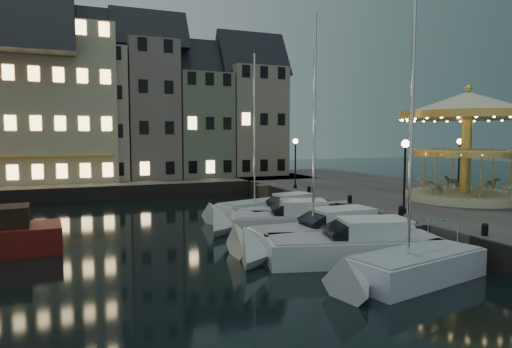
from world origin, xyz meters
name	(u,v)px	position (x,y,z in m)	size (l,w,h in m)	color
ground	(299,252)	(0.00, 0.00, 0.00)	(160.00, 160.00, 0.00)	black
quay_east	(432,206)	(14.00, 6.00, 0.65)	(16.00, 56.00, 1.30)	#474442
quay_north	(96,187)	(-8.00, 28.00, 0.65)	(44.00, 12.00, 1.30)	#474442
quaywall_e	(338,212)	(6.00, 6.00, 0.65)	(0.15, 44.00, 1.30)	#47423A
quaywall_n	(123,193)	(-6.00, 22.00, 0.65)	(48.00, 0.15, 1.30)	#47423A
streetlamp_b	(405,166)	(7.20, 1.00, 4.02)	(0.44, 0.44, 4.17)	black
streetlamp_c	(295,156)	(7.20, 14.50, 4.02)	(0.44, 0.44, 4.17)	black
streetlamp_d	(459,157)	(18.50, 8.00, 4.02)	(0.44, 0.44, 4.17)	black
bollard_a	(485,229)	(6.60, -5.00, 1.60)	(0.30, 0.30, 0.57)	black
bollard_b	(401,210)	(6.60, 0.50, 1.60)	(0.30, 0.30, 0.57)	black
bollard_c	(350,199)	(6.60, 5.50, 1.60)	(0.30, 0.30, 0.57)	black
bollard_d	(309,190)	(6.60, 11.00, 1.60)	(0.30, 0.30, 0.57)	black
townhouse_nb	(26,109)	(-14.05, 30.00, 8.28)	(6.16, 8.00, 13.80)	gray
townhouse_nc	(93,105)	(-8.00, 30.00, 8.78)	(6.82, 8.00, 14.80)	#B59E8F
townhouse_nd	(150,102)	(-2.25, 30.00, 9.28)	(5.50, 8.00, 15.80)	gray
townhouse_ne	(200,117)	(3.20, 30.00, 7.78)	(6.16, 8.00, 12.80)	slate
townhouse_nf	(250,114)	(9.25, 30.00, 8.28)	(6.82, 8.00, 13.80)	gray
hotel_corner	(26,93)	(-14.00, 30.00, 9.78)	(17.60, 9.00, 16.80)	beige
motorboat_a	(408,270)	(1.70, -5.81, 0.54)	(7.06, 3.53, 11.64)	silver
motorboat_b	(345,248)	(1.14, -2.32, 0.64)	(9.01, 4.73, 2.15)	silver
motorboat_c	(320,234)	(1.44, 0.42, 0.68)	(9.06, 2.47, 12.06)	silver
motorboat_d	(283,222)	(1.15, 4.24, 0.64)	(7.86, 4.71, 2.15)	silver
motorboat_e	(279,215)	(2.05, 6.67, 0.64)	(7.12, 3.32, 2.15)	silver
motorboat_f	(255,210)	(1.62, 9.64, 0.53)	(7.74, 4.01, 10.33)	silver
carousel	(467,125)	(14.83, 3.89, 6.44)	(8.92, 8.92, 7.81)	beige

